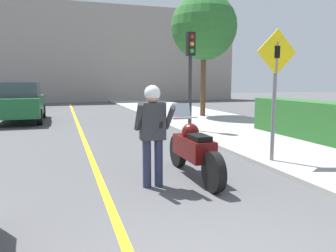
{
  "coord_description": "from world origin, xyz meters",
  "views": [
    {
      "loc": [
        -1.19,
        -2.1,
        1.75
      ],
      "look_at": [
        0.62,
        3.45,
        0.94
      ],
      "focal_mm": 35.0,
      "sensor_mm": 36.0,
      "label": 1
    }
  ],
  "objects_px": {
    "person_biker": "(153,126)",
    "traffic_light": "(191,62)",
    "crossing_sign": "(275,83)",
    "parked_car_green": "(20,102)",
    "street_tree": "(204,27)",
    "parked_car_blue": "(20,96)",
    "motorcycle": "(193,150)"
  },
  "relations": [
    {
      "from": "traffic_light",
      "to": "street_tree",
      "type": "relative_size",
      "value": 0.57
    },
    {
      "from": "motorcycle",
      "to": "parked_car_green",
      "type": "relative_size",
      "value": 0.55
    },
    {
      "from": "motorcycle",
      "to": "street_tree",
      "type": "distance_m",
      "value": 10.4
    },
    {
      "from": "traffic_light",
      "to": "parked_car_blue",
      "type": "xyz_separation_m",
      "value": [
        -6.42,
        11.32,
        -1.49
      ]
    },
    {
      "from": "crossing_sign",
      "to": "traffic_light",
      "type": "bearing_deg",
      "value": 90.65
    },
    {
      "from": "parked_car_green",
      "to": "traffic_light",
      "type": "bearing_deg",
      "value": -40.93
    },
    {
      "from": "street_tree",
      "to": "person_biker",
      "type": "bearing_deg",
      "value": -118.54
    },
    {
      "from": "person_biker",
      "to": "street_tree",
      "type": "relative_size",
      "value": 0.3
    },
    {
      "from": "person_biker",
      "to": "parked_car_green",
      "type": "xyz_separation_m",
      "value": [
        -3.08,
        10.06,
        -0.17
      ]
    },
    {
      "from": "person_biker",
      "to": "traffic_light",
      "type": "height_order",
      "value": "traffic_light"
    },
    {
      "from": "crossing_sign",
      "to": "motorcycle",
      "type": "bearing_deg",
      "value": -170.76
    },
    {
      "from": "traffic_light",
      "to": "crossing_sign",
      "type": "bearing_deg",
      "value": -89.35
    },
    {
      "from": "street_tree",
      "to": "parked_car_blue",
      "type": "xyz_separation_m",
      "value": [
        -8.68,
        7.28,
        -3.32
      ]
    },
    {
      "from": "person_biker",
      "to": "parked_car_blue",
      "type": "bearing_deg",
      "value": 102.83
    },
    {
      "from": "person_biker",
      "to": "crossing_sign",
      "type": "bearing_deg",
      "value": 12.34
    },
    {
      "from": "traffic_light",
      "to": "street_tree",
      "type": "height_order",
      "value": "street_tree"
    },
    {
      "from": "person_biker",
      "to": "traffic_light",
      "type": "bearing_deg",
      "value": 62.07
    },
    {
      "from": "motorcycle",
      "to": "traffic_light",
      "type": "distance_m",
      "value": 5.44
    },
    {
      "from": "parked_car_green",
      "to": "street_tree",
      "type": "bearing_deg",
      "value": -6.78
    },
    {
      "from": "street_tree",
      "to": "parked_car_blue",
      "type": "distance_m",
      "value": 11.81
    },
    {
      "from": "person_biker",
      "to": "crossing_sign",
      "type": "relative_size",
      "value": 0.63
    },
    {
      "from": "person_biker",
      "to": "street_tree",
      "type": "height_order",
      "value": "street_tree"
    },
    {
      "from": "street_tree",
      "to": "parked_car_green",
      "type": "bearing_deg",
      "value": 173.22
    },
    {
      "from": "parked_car_blue",
      "to": "person_biker",
      "type": "bearing_deg",
      "value": -77.17
    },
    {
      "from": "crossing_sign",
      "to": "street_tree",
      "type": "xyz_separation_m",
      "value": [
        2.22,
        8.51,
        2.47
      ]
    },
    {
      "from": "parked_car_green",
      "to": "parked_car_blue",
      "type": "distance_m",
      "value": 6.36
    },
    {
      "from": "crossing_sign",
      "to": "parked_car_green",
      "type": "xyz_separation_m",
      "value": [
        -5.81,
        9.46,
        -0.85
      ]
    },
    {
      "from": "motorcycle",
      "to": "parked_car_blue",
      "type": "distance_m",
      "value": 16.73
    },
    {
      "from": "crossing_sign",
      "to": "person_biker",
      "type": "bearing_deg",
      "value": -167.66
    },
    {
      "from": "street_tree",
      "to": "parked_car_green",
      "type": "height_order",
      "value": "street_tree"
    },
    {
      "from": "person_biker",
      "to": "street_tree",
      "type": "distance_m",
      "value": 10.83
    },
    {
      "from": "person_biker",
      "to": "parked_car_green",
      "type": "distance_m",
      "value": 10.52
    }
  ]
}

